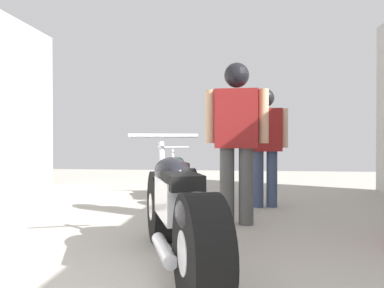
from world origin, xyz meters
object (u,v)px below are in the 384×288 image
(motorcycle_black_naked, at_px, (180,179))
(mechanic_with_helmet, at_px, (265,136))
(motorcycle_maroon_cruiser, at_px, (178,212))
(mechanic_in_blue, at_px, (237,128))

(motorcycle_black_naked, bearing_deg, mechanic_with_helmet, -20.30)
(motorcycle_maroon_cruiser, relative_size, mechanic_in_blue, 1.16)
(mechanic_with_helmet, bearing_deg, mechanic_in_blue, -109.31)
(motorcycle_maroon_cruiser, relative_size, mechanic_with_helmet, 1.26)
(motorcycle_maroon_cruiser, distance_m, motorcycle_black_naked, 3.20)
(motorcycle_maroon_cruiser, height_order, mechanic_with_helmet, mechanic_with_helmet)
(motorcycle_black_naked, bearing_deg, mechanic_in_blue, -61.56)
(motorcycle_maroon_cruiser, bearing_deg, mechanic_in_blue, 74.49)
(motorcycle_maroon_cruiser, distance_m, mechanic_with_helmet, 2.88)
(mechanic_with_helmet, bearing_deg, motorcycle_black_naked, 159.70)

